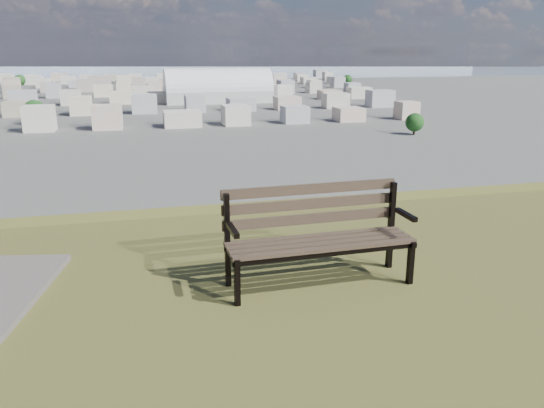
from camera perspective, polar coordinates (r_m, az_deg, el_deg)
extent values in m
cube|color=#443627|center=(5.14, 6.01, -4.83)|extent=(1.88, 0.14, 0.04)
cube|color=#443627|center=(5.25, 5.51, -4.37)|extent=(1.88, 0.14, 0.04)
cube|color=#443627|center=(5.36, 5.03, -3.92)|extent=(1.88, 0.14, 0.04)
cube|color=#443627|center=(5.47, 4.57, -3.49)|extent=(1.88, 0.14, 0.04)
cube|color=#443627|center=(5.49, 4.31, -1.57)|extent=(1.88, 0.09, 0.10)
cube|color=#443627|center=(5.47, 4.25, 0.02)|extent=(1.88, 0.09, 0.10)
cube|color=#443627|center=(5.46, 4.19, 1.63)|extent=(1.88, 0.09, 0.10)
cube|color=black|center=(4.97, -3.77, -8.40)|extent=(0.05, 0.06, 0.46)
cube|color=black|center=(5.29, -4.83, -3.97)|extent=(0.05, 0.06, 0.96)
cube|color=black|center=(5.09, -4.30, -5.42)|extent=(0.07, 0.52, 0.05)
cube|color=black|center=(4.95, -4.24, -2.82)|extent=(0.06, 0.38, 0.05)
cube|color=black|center=(5.59, 14.68, -6.09)|extent=(0.05, 0.06, 0.46)
cube|color=black|center=(5.87, 12.68, -2.27)|extent=(0.05, 0.06, 0.96)
cube|color=black|center=(5.69, 13.78, -3.49)|extent=(0.07, 0.52, 0.05)
cube|color=black|center=(5.56, 14.21, -1.13)|extent=(0.06, 0.38, 0.05)
cube|color=black|center=(5.15, 6.04, -5.36)|extent=(1.88, 0.09, 0.04)
cube|color=black|center=(5.50, 4.52, -3.92)|extent=(1.88, 0.09, 0.04)
cone|color=brown|center=(7.74, 12.53, -0.82)|extent=(0.08, 0.08, 0.18)
cube|color=#B6B6B2|center=(303.43, -5.83, 11.44)|extent=(58.88, 26.00, 6.48)
cylinder|color=white|center=(303.19, -5.85, 12.05)|extent=(58.88, 26.00, 24.62)
cube|color=#AF9F96|center=(207.76, -23.92, 8.14)|extent=(11.00, 11.00, 7.00)
cube|color=beige|center=(205.09, -17.25, 8.70)|extent=(11.00, 11.00, 7.00)
cube|color=#A9A8AD|center=(205.20, -10.47, 9.15)|extent=(11.00, 11.00, 7.00)
cube|color=beige|center=(208.10, -3.78, 9.47)|extent=(11.00, 11.00, 7.00)
cube|color=tan|center=(213.68, 2.65, 9.66)|extent=(11.00, 11.00, 7.00)
cube|color=beige|center=(221.72, 8.69, 9.73)|extent=(11.00, 11.00, 7.00)
cube|color=beige|center=(231.99, 14.25, 9.70)|extent=(11.00, 11.00, 7.00)
cube|color=#A9A8AD|center=(258.82, -24.81, 9.34)|extent=(11.00, 11.00, 7.00)
cube|color=beige|center=(255.56, -19.46, 9.83)|extent=(11.00, 11.00, 7.00)
cube|color=tan|center=(254.52, -14.01, 10.24)|extent=(11.00, 11.00, 7.00)
cube|color=beige|center=(255.74, -8.54, 10.56)|extent=(11.00, 11.00, 7.00)
cube|color=beige|center=(259.19, -3.16, 10.78)|extent=(11.00, 11.00, 7.00)
cube|color=beige|center=(264.78, 2.03, 10.91)|extent=(11.00, 11.00, 7.00)
cube|color=#AF9F96|center=(272.37, 6.98, 10.94)|extent=(11.00, 11.00, 7.00)
cube|color=beige|center=(281.81, 11.63, 10.91)|extent=(11.00, 11.00, 7.00)
cube|color=beige|center=(310.00, -25.42, 10.15)|extent=(11.00, 11.00, 7.00)
cube|color=beige|center=(306.34, -20.95, 10.58)|extent=(11.00, 11.00, 7.00)
cube|color=beige|center=(304.54, -16.40, 10.95)|extent=(11.00, 11.00, 7.00)
cube|color=#AF9F96|center=(304.61, -11.81, 11.26)|extent=(11.00, 11.00, 7.00)
cube|color=beige|center=(306.57, -7.24, 11.50)|extent=(11.00, 11.00, 7.00)
cube|color=#A9A8AD|center=(310.39, -2.75, 11.66)|extent=(11.00, 11.00, 7.00)
cube|color=beige|center=(315.98, 1.61, 11.75)|extent=(11.00, 11.00, 7.00)
cube|color=tan|center=(323.26, 5.80, 11.77)|extent=(11.00, 11.00, 7.00)
cube|color=beige|center=(332.12, 9.79, 11.74)|extent=(11.00, 11.00, 7.00)
cube|color=beige|center=(361.25, -25.85, 10.73)|extent=(11.00, 11.00, 7.00)
cube|color=#A9A8AD|center=(357.31, -22.02, 11.11)|extent=(11.00, 11.00, 7.00)
cube|color=beige|center=(354.95, -18.12, 11.45)|extent=(11.00, 11.00, 7.00)
cube|color=tan|center=(354.21, -14.17, 11.75)|extent=(11.00, 11.00, 7.00)
cube|color=beige|center=(355.08, -10.22, 11.98)|extent=(11.00, 11.00, 7.00)
cube|color=beige|center=(357.58, -6.30, 12.16)|extent=(11.00, 11.00, 7.00)
cube|color=beige|center=(361.65, -2.44, 12.28)|extent=(11.00, 11.00, 7.00)
cube|color=#AF9F96|center=(367.24, 1.31, 12.35)|extent=(11.00, 11.00, 7.00)
cube|color=beige|center=(374.30, 4.94, 12.37)|extent=(11.00, 11.00, 7.00)
cube|color=#A9A8AD|center=(382.73, 8.42, 12.34)|extent=(11.00, 11.00, 7.00)
cube|color=beige|center=(412.54, -26.18, 11.16)|extent=(11.00, 11.00, 7.00)
cube|color=beige|center=(408.39, -22.83, 11.51)|extent=(11.00, 11.00, 7.00)
cube|color=#AF9F96|center=(405.62, -19.42, 11.82)|extent=(11.00, 11.00, 7.00)
cube|color=beige|center=(404.26, -15.96, 12.10)|extent=(11.00, 11.00, 7.00)
cube|color=#A9A8AD|center=(404.31, -12.49, 12.33)|extent=(11.00, 11.00, 7.00)
cube|color=beige|center=(405.79, -9.03, 12.52)|extent=(11.00, 11.00, 7.00)
cube|color=tan|center=(408.68, -5.59, 12.66)|extent=(11.00, 11.00, 7.00)
cube|color=beige|center=(412.95, -2.22, 12.76)|extent=(11.00, 11.00, 7.00)
cube|color=beige|center=(418.54, 1.08, 12.81)|extent=(11.00, 11.00, 7.00)
cube|color=beige|center=(425.42, 4.28, 12.82)|extent=(11.00, 11.00, 7.00)
cube|color=#AF9F96|center=(433.53, 7.37, 12.80)|extent=(11.00, 11.00, 7.00)
cube|color=tan|center=(463.86, -26.43, 11.50)|extent=(11.00, 11.00, 7.00)
cube|color=beige|center=(459.55, -23.46, 11.82)|extent=(11.00, 11.00, 7.00)
cube|color=beige|center=(456.46, -20.43, 12.11)|extent=(11.00, 11.00, 7.00)
cube|color=beige|center=(454.61, -17.36, 12.36)|extent=(11.00, 11.00, 7.00)
cube|color=#AF9F96|center=(454.03, -14.27, 12.59)|extent=(11.00, 11.00, 7.00)
cube|color=beige|center=(454.72, -11.17, 12.78)|extent=(11.00, 11.00, 7.00)
cube|color=#A9A8AD|center=(456.66, -8.09, 12.93)|extent=(11.00, 11.00, 7.00)
cube|color=beige|center=(459.86, -5.04, 13.05)|extent=(11.00, 11.00, 7.00)
cube|color=tan|center=(464.27, -2.04, 13.12)|extent=(11.00, 11.00, 7.00)
cube|color=beige|center=(469.87, 0.90, 13.17)|extent=(11.00, 11.00, 7.00)
cube|color=beige|center=(476.62, 3.76, 13.18)|extent=(11.00, 11.00, 7.00)
cube|color=beige|center=(484.46, 6.54, 13.16)|extent=(11.00, 11.00, 7.00)
cube|color=beige|center=(515.20, -26.64, 11.77)|extent=(11.00, 11.00, 7.00)
cube|color=tan|center=(510.76, -23.96, 12.06)|extent=(11.00, 11.00, 7.00)
cube|color=beige|center=(507.41, -21.24, 12.33)|extent=(11.00, 11.00, 7.00)
cube|color=beige|center=(505.18, -18.48, 12.57)|extent=(11.00, 11.00, 7.00)
cube|color=beige|center=(504.09, -15.70, 12.79)|extent=(11.00, 11.00, 7.00)
cube|color=#AF9F96|center=(504.13, -12.91, 12.97)|extent=(11.00, 11.00, 7.00)
cube|color=beige|center=(505.32, -10.12, 13.13)|extent=(11.00, 11.00, 7.00)
cube|color=#A9A8AD|center=(507.64, -7.34, 13.26)|extent=(11.00, 11.00, 7.00)
cube|color=beige|center=(511.08, -4.60, 13.35)|extent=(11.00, 11.00, 7.00)
cube|color=tan|center=(515.62, -1.90, 13.42)|extent=(11.00, 11.00, 7.00)
cube|color=beige|center=(521.22, 0.75, 13.45)|extent=(11.00, 11.00, 7.00)
cube|color=beige|center=(527.85, 3.35, 13.46)|extent=(11.00, 11.00, 7.00)
cube|color=beige|center=(535.48, 5.87, 13.44)|extent=(11.00, 11.00, 7.00)
cube|color=beige|center=(566.56, -26.81, 11.99)|extent=(11.00, 11.00, 7.00)
cube|color=tan|center=(562.01, -24.37, 12.26)|extent=(11.00, 11.00, 7.00)
cube|color=beige|center=(558.45, -21.90, 12.51)|extent=(11.00, 11.00, 7.00)
cube|color=beige|center=(555.91, -19.40, 12.74)|extent=(11.00, 11.00, 7.00)
cube|color=beige|center=(554.39, -16.87, 12.95)|extent=(11.00, 11.00, 7.00)
cube|color=#AF9F96|center=(553.92, -14.33, 13.13)|extent=(11.00, 11.00, 7.00)
cube|color=beige|center=(554.48, -11.79, 13.29)|extent=(11.00, 11.00, 7.00)
cube|color=#A9A8AD|center=(556.08, -9.25, 13.42)|extent=(11.00, 11.00, 7.00)
cube|color=beige|center=(558.70, -6.73, 13.52)|extent=(11.00, 11.00, 7.00)
cube|color=tan|center=(562.34, -4.24, 13.60)|extent=(11.00, 11.00, 7.00)
cube|color=beige|center=(566.97, -1.78, 13.66)|extent=(11.00, 11.00, 7.00)
cube|color=beige|center=(572.58, 0.64, 13.69)|extent=(11.00, 11.00, 7.00)
cube|color=beige|center=(579.12, 3.00, 13.70)|extent=(11.00, 11.00, 7.00)
cube|color=#AF9F96|center=(586.57, 5.31, 13.68)|extent=(11.00, 11.00, 7.00)
cylinder|color=#2F2117|center=(188.86, 15.03, 7.54)|extent=(0.80, 0.80, 2.10)
sphere|color=#163913|center=(188.45, 15.10, 8.49)|extent=(6.30, 6.30, 6.30)
cylinder|color=#2F2117|center=(228.26, -24.06, 8.17)|extent=(0.80, 0.80, 2.70)
sphere|color=#163913|center=(227.84, -24.18, 9.18)|extent=(8.10, 8.10, 8.10)
cylinder|color=#2F2117|center=(313.32, 10.91, 10.97)|extent=(0.80, 0.80, 1.95)
sphere|color=#163913|center=(313.09, 10.93, 11.50)|extent=(5.85, 5.85, 5.85)
cylinder|color=#2F2117|center=(408.83, -5.58, 12.33)|extent=(0.80, 0.80, 2.25)
sphere|color=#163913|center=(408.62, -5.60, 12.80)|extent=(6.75, 6.75, 6.75)
cylinder|color=#2F2117|center=(472.58, -25.43, 11.42)|extent=(0.80, 0.80, 2.85)
sphere|color=#163913|center=(472.37, -25.50, 11.94)|extent=(8.55, 8.55, 8.55)
cylinder|color=#2F2117|center=(307.28, -6.47, 11.07)|extent=(0.80, 0.80, 2.10)
sphere|color=#163913|center=(307.03, -6.49, 11.66)|extent=(6.30, 6.30, 6.30)
cylinder|color=#2F2117|center=(457.37, 8.11, 12.65)|extent=(0.80, 0.80, 2.55)
sphere|color=#163913|center=(457.17, 8.13, 13.13)|extent=(7.65, 7.65, 7.65)
cube|color=#869BAA|center=(903.82, -14.42, 13.85)|extent=(2400.00, 700.00, 0.12)
cube|color=#91A1B5|center=(1401.57, -8.19, 15.72)|extent=(700.00, 220.00, 45.00)
cube|color=#91A1B5|center=(1574.31, 10.78, 15.90)|extent=(500.00, 220.00, 60.00)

